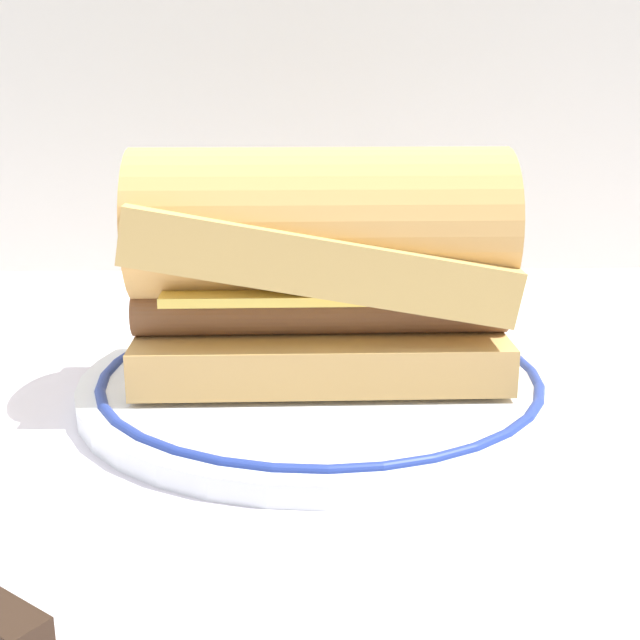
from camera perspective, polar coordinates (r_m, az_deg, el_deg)
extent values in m
plane|color=silver|center=(0.50, 1.91, -4.59)|extent=(1.50, 1.50, 0.00)
cylinder|color=white|center=(0.49, 0.00, -4.37)|extent=(0.28, 0.28, 0.01)
torus|color=navy|center=(0.49, 0.00, -3.72)|extent=(0.26, 0.26, 0.01)
cube|color=tan|center=(0.48, 0.00, -1.93)|extent=(0.21, 0.10, 0.03)
cylinder|color=brown|center=(0.46, 0.06, 0.53)|extent=(0.21, 0.03, 0.02)
cylinder|color=brown|center=(0.49, -0.05, 1.35)|extent=(0.21, 0.03, 0.02)
cube|color=#EFC64C|center=(0.47, 0.00, 2.67)|extent=(0.17, 0.09, 0.01)
cube|color=tan|center=(0.47, 0.00, 4.75)|extent=(0.21, 0.10, 0.07)
cylinder|color=tan|center=(0.47, 0.00, 6.56)|extent=(0.21, 0.09, 0.08)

